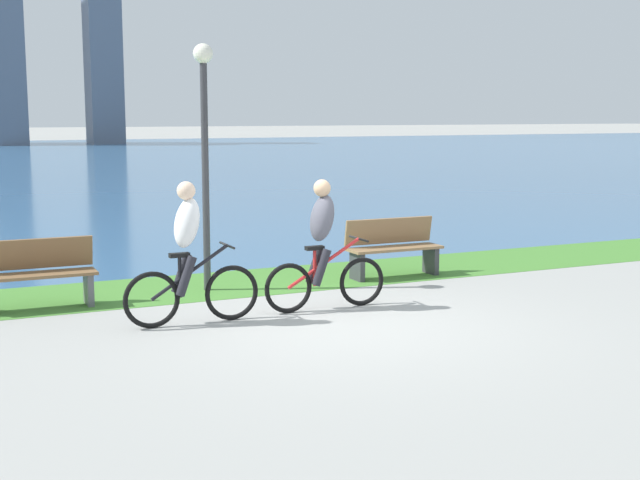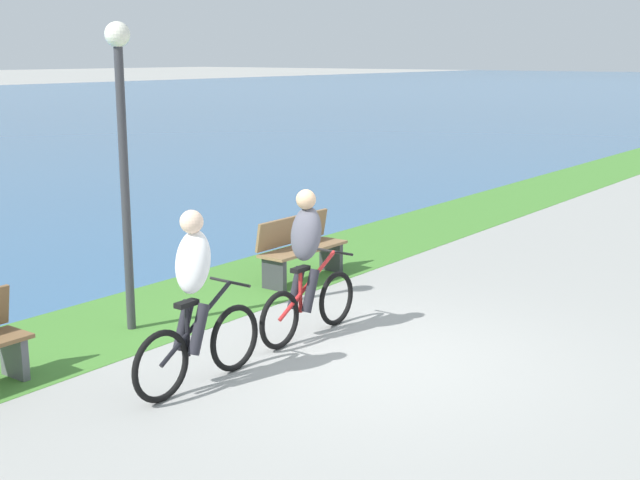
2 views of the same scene
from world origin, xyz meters
TOP-DOWN VIEW (x-y plane):
  - ground_plane at (0.00, 0.00)m, footprint 300.00×300.00m
  - grass_strip_bayside at (0.00, 2.94)m, footprint 120.00×2.02m
  - bay_water_surface at (0.00, 39.34)m, footprint 300.00×70.78m
  - cyclist_lead at (0.13, 0.84)m, footprint 1.68×0.52m
  - cyclist_trailing at (-1.65, 0.79)m, footprint 1.67×0.52m
  - bench_near_path at (2.08, 2.46)m, footprint 1.50×0.47m
  - bench_far_along_path at (-3.21, 2.45)m, footprint 1.50×0.47m
  - lamppost_tall at (-0.85, 2.65)m, footprint 0.28×0.28m

SIDE VIEW (x-z plane):
  - ground_plane at x=0.00m, z-range 0.00..0.00m
  - bay_water_surface at x=0.00m, z-range 0.00..0.00m
  - grass_strip_bayside at x=0.00m, z-range 0.00..0.01m
  - bench_near_path at x=2.08m, z-range 0.00..0.90m
  - bench_far_along_path at x=-3.21m, z-range 0.00..0.90m
  - cyclist_lead at x=0.13m, z-range 0.00..1.68m
  - cyclist_trailing at x=-1.65m, z-range -0.01..1.70m
  - lamppost_tall at x=-0.85m, z-range 0.57..4.03m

